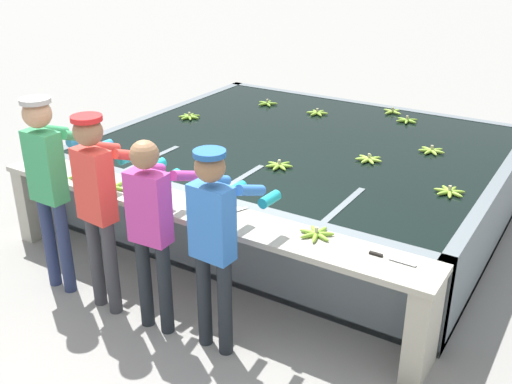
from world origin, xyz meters
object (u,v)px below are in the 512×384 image
(banana_bunch_floating_8, at_px, (189,117))
(banana_bunch_ledge_0, at_px, (316,234))
(banana_bunch_floating_2, at_px, (432,151))
(banana_bunch_floating_6, at_px, (267,103))
(worker_3, at_px, (215,233))
(banana_bunch_floating_0, at_px, (449,192))
(banana_bunch_floating_4, at_px, (369,159))
(banana_bunch_ledge_1, at_px, (83,176))
(banana_bunch_floating_5, at_px, (317,113))
(banana_bunch_floating_1, at_px, (279,165))
(banana_bunch_ledge_2, at_px, (114,187))
(banana_bunch_floating_3, at_px, (407,120))
(worker_2, at_px, (153,220))
(worker_1, at_px, (99,195))
(banana_bunch_floating_7, at_px, (392,112))
(worker_0, at_px, (50,176))
(knife_0, at_px, (224,214))
(knife_1, at_px, (385,257))

(banana_bunch_floating_8, bearing_deg, banana_bunch_ledge_0, -35.50)
(banana_bunch_floating_2, xyz_separation_m, banana_bunch_floating_6, (-2.42, 0.66, 0.00))
(worker_3, height_order, banana_bunch_floating_0, worker_3)
(banana_bunch_floating_4, bearing_deg, banana_bunch_ledge_1, -138.45)
(banana_bunch_floating_5, bearing_deg, worker_3, -75.02)
(banana_bunch_floating_1, xyz_separation_m, banana_bunch_ledge_2, (-1.00, -1.27, 0.00))
(worker_3, relative_size, banana_bunch_floating_3, 5.81)
(worker_2, bearing_deg, banana_bunch_floating_8, 122.64)
(worker_1, bearing_deg, banana_bunch_floating_7, 77.33)
(worker_0, distance_m, banana_bunch_floating_3, 4.30)
(banana_bunch_floating_5, relative_size, banana_bunch_floating_6, 1.02)
(banana_bunch_ledge_0, bearing_deg, banana_bunch_floating_0, 64.39)
(worker_1, relative_size, banana_bunch_floating_6, 6.23)
(banana_bunch_floating_3, height_order, banana_bunch_ledge_0, banana_bunch_ledge_0)
(banana_bunch_floating_2, xyz_separation_m, banana_bunch_floating_5, (-1.65, 0.61, 0.00))
(worker_3, distance_m, banana_bunch_ledge_1, 1.94)
(knife_0, xyz_separation_m, knife_1, (1.38, 0.04, 0.00))
(banana_bunch_floating_8, distance_m, knife_0, 2.80)
(worker_1, height_order, banana_bunch_ledge_1, worker_1)
(banana_bunch_floating_3, relative_size, banana_bunch_floating_4, 1.00)
(banana_bunch_ledge_0, relative_size, knife_0, 0.84)
(banana_bunch_floating_5, height_order, banana_bunch_floating_8, same)
(banana_bunch_floating_5, bearing_deg, knife_0, -77.81)
(worker_0, relative_size, banana_bunch_floating_2, 6.27)
(worker_3, xyz_separation_m, banana_bunch_floating_7, (-0.16, 4.11, -0.14))
(banana_bunch_ledge_2, bearing_deg, banana_bunch_floating_5, 80.80)
(banana_bunch_floating_1, xyz_separation_m, knife_0, (0.16, -1.18, -0.01))
(banana_bunch_floating_0, bearing_deg, worker_0, -144.67)
(banana_bunch_floating_2, bearing_deg, worker_2, -112.76)
(banana_bunch_floating_8, height_order, knife_1, banana_bunch_floating_8)
(banana_bunch_floating_4, bearing_deg, worker_3, -95.68)
(banana_bunch_floating_2, relative_size, knife_1, 0.80)
(worker_3, height_order, banana_bunch_floating_1, worker_3)
(worker_1, relative_size, banana_bunch_floating_5, 6.08)
(worker_0, height_order, banana_bunch_floating_3, worker_0)
(banana_bunch_floating_8, xyz_separation_m, banana_bunch_ledge_0, (2.74, -1.95, 0.00))
(banana_bunch_floating_6, relative_size, knife_0, 0.83)
(worker_1, xyz_separation_m, banana_bunch_floating_2, (1.80, 3.00, -0.20))
(knife_0, bearing_deg, banana_bunch_floating_2, 67.42)
(worker_2, xyz_separation_m, knife_0, (0.25, 0.58, -0.13))
(worker_2, distance_m, banana_bunch_floating_7, 4.18)
(worker_0, height_order, banana_bunch_ledge_1, worker_0)
(banana_bunch_floating_5, bearing_deg, banana_bunch_ledge_2, -99.20)
(worker_0, distance_m, banana_bunch_floating_1, 2.16)
(worker_1, bearing_deg, knife_1, 16.18)
(worker_1, bearing_deg, banana_bunch_floating_3, 72.66)
(banana_bunch_floating_4, distance_m, banana_bunch_ledge_2, 2.55)
(banana_bunch_floating_1, bearing_deg, banana_bunch_floating_0, 8.62)
(worker_2, relative_size, banana_bunch_floating_1, 5.78)
(worker_3, relative_size, banana_bunch_floating_7, 5.92)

